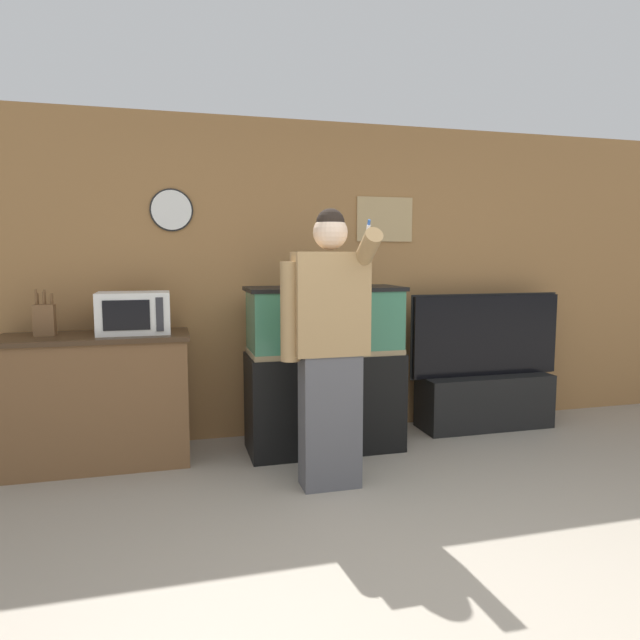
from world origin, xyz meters
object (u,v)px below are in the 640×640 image
object	(u,v)px
microwave	(134,313)
knife_block	(45,319)
counter_island	(97,400)
person_standing	(329,345)
aquarium_on_stand	(324,369)
tv_on_stand	(485,388)

from	to	relation	value
microwave	knife_block	distance (m)	0.60
counter_island	person_standing	distance (m)	1.76
knife_block	person_standing	world-z (taller)	person_standing
aquarium_on_stand	counter_island	bearing A→B (deg)	176.37
counter_island	person_standing	size ratio (longest dim) A/B	0.72
knife_block	aquarium_on_stand	bearing A→B (deg)	-4.21
counter_island	microwave	world-z (taller)	microwave
counter_island	tv_on_stand	distance (m)	3.18
tv_on_stand	person_standing	size ratio (longest dim) A/B	0.78
counter_island	knife_block	size ratio (longest dim) A/B	3.99
tv_on_stand	person_standing	distance (m)	1.99
aquarium_on_stand	tv_on_stand	world-z (taller)	aquarium_on_stand
counter_island	person_standing	xyz separation A→B (m)	(1.49, -0.81, 0.46)
counter_island	knife_block	bearing A→B (deg)	172.81
knife_block	person_standing	distance (m)	2.01
aquarium_on_stand	person_standing	size ratio (longest dim) A/B	0.71
knife_block	aquarium_on_stand	world-z (taller)	knife_block
microwave	tv_on_stand	bearing A→B (deg)	1.67
counter_island	aquarium_on_stand	distance (m)	1.67
counter_island	tv_on_stand	size ratio (longest dim) A/B	0.93
microwave	aquarium_on_stand	world-z (taller)	aquarium_on_stand
person_standing	tv_on_stand	bearing A→B (deg)	28.14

